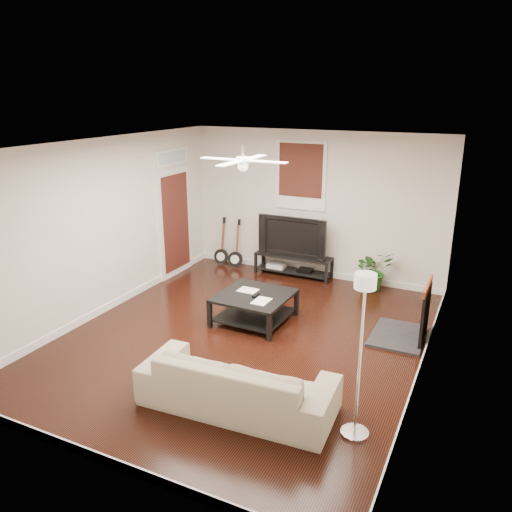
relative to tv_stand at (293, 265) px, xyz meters
The scene contains 14 objects.
room 3.04m from the tv_stand, 83.16° to the right, with size 5.01×6.01×2.81m.
brick_accent 3.54m from the tv_stand, 32.25° to the right, with size 0.02×2.20×2.80m, color #A55D35.
fireplace 3.11m from the tv_stand, 35.09° to the right, with size 0.80×1.10×0.92m, color black.
window_back 1.75m from the tv_stand, 80.00° to the left, with size 1.00×0.06×1.30m, color #3E1C10.
door_left 2.52m from the tv_stand, 157.52° to the right, with size 0.08×1.00×2.50m, color white.
tv_stand is the anchor object (origin of this frame).
tv 0.60m from the tv_stand, 90.00° to the left, with size 1.36×0.18×0.78m, color black.
coffee_table 2.21m from the tv_stand, 84.38° to the right, with size 1.08×1.08×0.45m, color black.
sofa 4.48m from the tv_stand, 76.44° to the right, with size 2.24×0.87×0.65m, color #C3AA92.
floor_lamp 4.94m from the tv_stand, 60.59° to the right, with size 0.30×0.30×1.83m, color silver, non-canonical shape.
potted_plant 1.59m from the tv_stand, ahead, with size 0.68×0.59×0.75m, color #1F5317.
guitar_left 1.63m from the tv_stand, behind, with size 0.31×0.22×1.00m, color black, non-canonical shape.
guitar_right 1.29m from the tv_stand, behind, with size 0.31×0.22×1.00m, color black, non-canonical shape.
ceiling_fan 3.68m from the tv_stand, 83.16° to the right, with size 1.24×1.24×0.32m, color white, non-canonical shape.
Camera 1 is at (3.09, -6.02, 3.47)m, focal length 35.65 mm.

